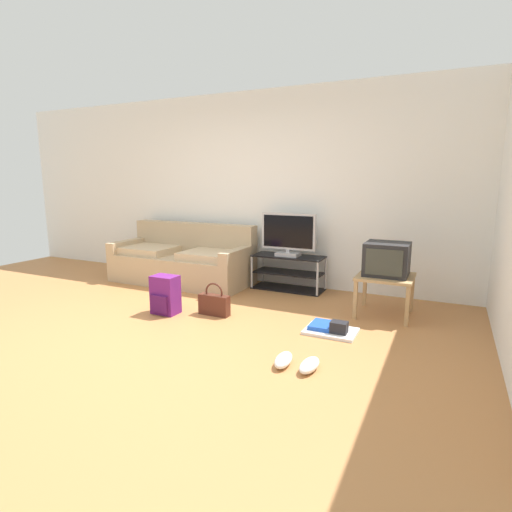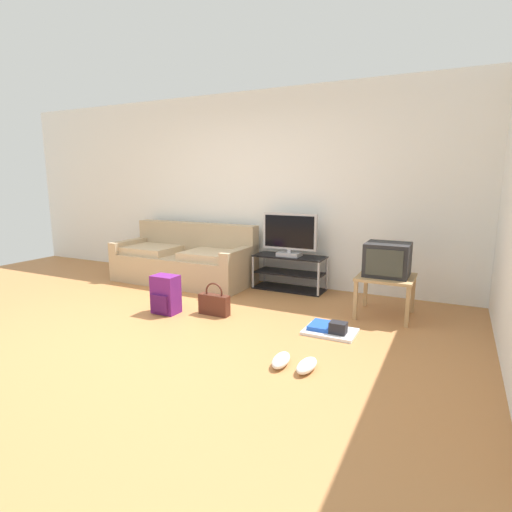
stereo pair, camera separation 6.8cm
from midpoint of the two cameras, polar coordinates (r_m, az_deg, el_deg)
ground_plane at (r=4.17m, az=-14.96°, el=-10.77°), size 9.00×9.80×0.02m
wall_back at (r=5.95m, az=-0.01°, el=9.36°), size 9.00×0.10×2.70m
couch at (r=6.08m, az=-10.42°, el=-0.68°), size 2.04×0.88×0.84m
tv_stand at (r=5.58m, az=4.19°, el=-2.32°), size 0.97×0.39×0.47m
flat_tv at (r=5.47m, az=4.18°, el=2.95°), size 0.75×0.22×0.58m
side_table at (r=4.68m, az=17.23°, el=-3.33°), size 0.59×0.59×0.45m
crt_tv at (r=4.65m, az=17.43°, el=-0.40°), size 0.46×0.43×0.36m
backpack at (r=4.70m, az=-12.98°, el=-5.34°), size 0.29×0.27×0.43m
handbag at (r=4.58m, az=-6.29°, el=-6.66°), size 0.35×0.11×0.37m
sneakers_pair at (r=3.38m, az=5.05°, el=-14.62°), size 0.37×0.30×0.09m
floor_tray at (r=4.13m, az=9.88°, el=-10.01°), size 0.50×0.35×0.14m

